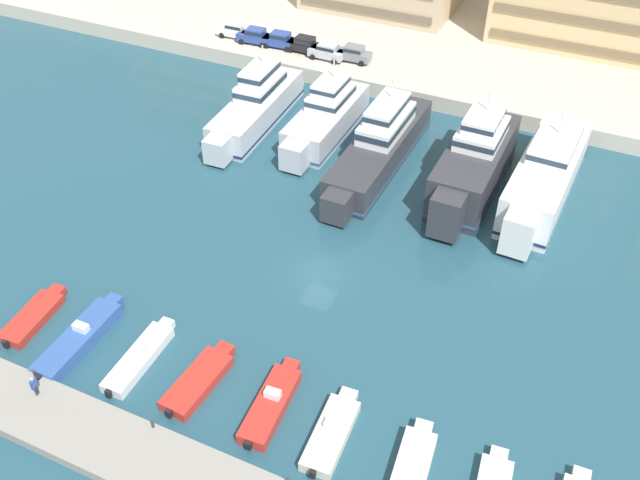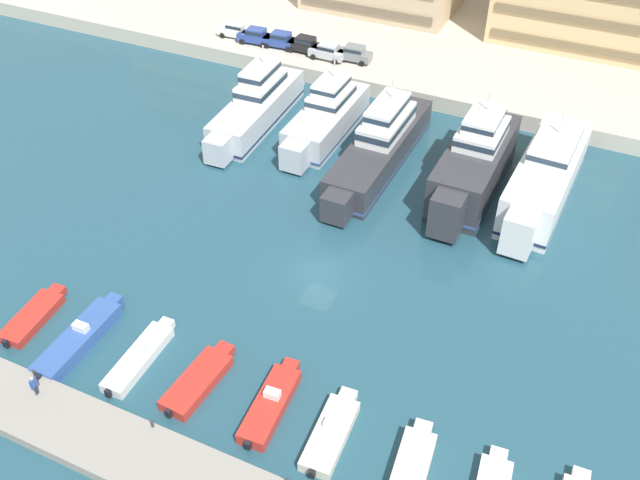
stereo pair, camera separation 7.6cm
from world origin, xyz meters
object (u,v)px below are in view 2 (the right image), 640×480
at_px(car_black_center_left, 305,44).
at_px(car_silver_center, 328,51).
at_px(motorboat_cream_mid_right, 412,465).
at_px(car_blue_mid_left, 280,39).
at_px(yacht_silver_far_left, 257,105).
at_px(car_blue_left, 256,35).
at_px(motorboat_red_center_left, 199,380).
at_px(pedestrian_mid_deck, 34,384).
at_px(yacht_charcoal_center_left, 474,164).
at_px(car_white_far_left, 236,29).
at_px(yacht_charcoal_mid_left, 380,145).
at_px(motorboat_cream_center_right, 331,433).
at_px(yacht_white_center, 545,177).
at_px(motorboat_white_mid_left, 140,357).
at_px(motorboat_red_far_left, 33,316).
at_px(motorboat_blue_left, 80,338).
at_px(yacht_silver_left, 326,117).
at_px(car_grey_center_right, 354,53).
at_px(motorboat_red_center, 271,403).

distance_m(car_black_center_left, car_silver_center, 3.19).
xyz_separation_m(motorboat_cream_mid_right, car_blue_mid_left, (-32.05, 44.88, 2.26)).
height_order(yacht_silver_far_left, car_blue_left, yacht_silver_far_left).
bearing_deg(motorboat_red_center_left, pedestrian_mid_deck, -147.14).
distance_m(yacht_charcoal_center_left, car_white_far_left, 36.89).
xyz_separation_m(yacht_charcoal_mid_left, car_blue_mid_left, (-18.36, 15.27, 0.66)).
relative_size(yacht_charcoal_mid_left, motorboat_red_center_left, 2.99).
relative_size(car_white_far_left, car_silver_center, 1.00).
relative_size(motorboat_cream_center_right, motorboat_cream_mid_right, 1.11).
distance_m(yacht_white_center, motorboat_white_mid_left, 37.11).
bearing_deg(car_white_far_left, motorboat_cream_center_right, -53.91).
distance_m(motorboat_red_far_left, motorboat_cream_mid_right, 29.08).
relative_size(motorboat_blue_left, motorboat_cream_mid_right, 1.41).
xyz_separation_m(yacht_white_center, car_silver_center, (-27.10, 13.78, 0.46)).
bearing_deg(motorboat_cream_center_right, yacht_silver_far_left, 125.66).
bearing_deg(yacht_silver_left, motorboat_red_center_left, -80.35).
xyz_separation_m(yacht_silver_left, motorboat_cream_mid_right, (20.46, -32.33, -1.48)).
relative_size(motorboat_cream_mid_right, car_blue_left, 1.45).
distance_m(yacht_charcoal_center_left, motorboat_blue_left, 35.67).
relative_size(motorboat_cream_mid_right, car_silver_center, 1.47).
height_order(motorboat_white_mid_left, car_silver_center, car_silver_center).
height_order(yacht_silver_left, motorboat_red_far_left, yacht_silver_left).
distance_m(yacht_white_center, car_grey_center_right, 28.29).
relative_size(motorboat_white_mid_left, pedestrian_mid_deck, 4.48).
distance_m(motorboat_blue_left, motorboat_white_mid_left, 4.77).
bearing_deg(car_silver_center, yacht_white_center, -26.95).
bearing_deg(yacht_silver_far_left, car_blue_mid_left, 107.52).
bearing_deg(motorboat_cream_mid_right, yacht_white_center, 87.56).
distance_m(motorboat_red_far_left, car_blue_mid_left, 45.00).
distance_m(yacht_silver_left, motorboat_cream_center_right, 35.67).
bearing_deg(yacht_white_center, yacht_charcoal_mid_left, -176.17).
bearing_deg(yacht_white_center, motorboat_white_mid_left, -124.60).
xyz_separation_m(yacht_charcoal_mid_left, motorboat_cream_center_right, (8.37, -29.54, -1.68)).
bearing_deg(yacht_silver_left, motorboat_red_far_left, -104.94).
xyz_separation_m(yacht_charcoal_center_left, motorboat_red_far_left, (-24.31, -29.28, -2.34)).
height_order(yacht_silver_far_left, motorboat_red_center_left, yacht_silver_far_left).
height_order(motorboat_red_far_left, car_grey_center_right, car_grey_center_right).
bearing_deg(yacht_white_center, yacht_silver_left, 175.50).
distance_m(motorboat_cream_center_right, pedestrian_mid_deck, 19.15).
bearing_deg(car_grey_center_right, motorboat_red_center, -73.53).
bearing_deg(car_silver_center, motorboat_blue_left, -88.33).
distance_m(yacht_charcoal_mid_left, car_blue_mid_left, 23.89).
xyz_separation_m(yacht_silver_left, motorboat_white_mid_left, (0.72, -32.22, -1.57)).
relative_size(yacht_charcoal_center_left, car_white_far_left, 4.01).
xyz_separation_m(car_white_far_left, car_grey_center_right, (15.17, 0.09, 0.00)).
xyz_separation_m(motorboat_red_far_left, car_blue_left, (-6.09, 44.57, 2.40)).
bearing_deg(motorboat_red_far_left, motorboat_red_center_left, 0.19).
relative_size(yacht_silver_far_left, car_blue_left, 4.14).
distance_m(yacht_silver_left, yacht_charcoal_mid_left, 7.30).
xyz_separation_m(motorboat_white_mid_left, car_blue_mid_left, (-12.30, 44.76, 2.35)).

